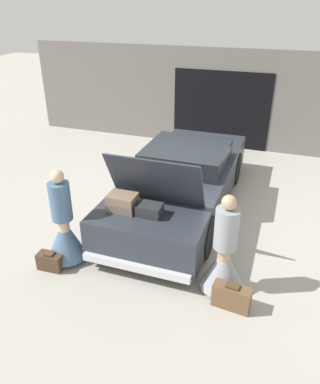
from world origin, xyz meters
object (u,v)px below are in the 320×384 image
Objects in this scene: person_left at (64,230)px; suitcase_beside_right_person at (232,297)px; suitcase_beside_left_person at (51,261)px; car at (182,181)px; person_right at (224,259)px.

suitcase_beside_right_person is at bearing 89.79° from person_left.
person_left is at bearing 66.45° from suitcase_beside_left_person.
suitcase_beside_left_person is (-1.44, -2.71, -0.45)m from car.
car is at bearing 154.97° from person_left.
car is 3.11× the size of person_right.
car is 2.74m from person_left.
person_left is (-1.30, -2.41, 0.00)m from car.
suitcase_beside_right_person is (2.82, -0.18, -0.41)m from person_left.
suitcase_beside_left_person is (-2.75, -0.44, -0.43)m from person_right.
person_right is (2.61, 0.14, -0.02)m from person_left.
car is 2.62m from person_right.
suitcase_beside_right_person is (1.51, -2.59, -0.41)m from car.
car reaches higher than person_right.
person_right is at bearing -60.05° from car.
person_right is (1.31, -2.27, -0.02)m from car.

